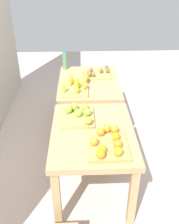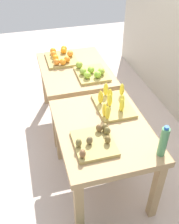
{
  "view_description": "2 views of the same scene",
  "coord_description": "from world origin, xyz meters",
  "px_view_note": "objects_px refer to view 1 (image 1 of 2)",
  "views": [
    {
      "loc": [
        -2.59,
        0.11,
        2.24
      ],
      "look_at": [
        0.09,
        0.01,
        0.57
      ],
      "focal_mm": 41.8,
      "sensor_mm": 36.0,
      "label": 1
    },
    {
      "loc": [
        2.17,
        -0.57,
        2.25
      ],
      "look_at": [
        0.02,
        0.02,
        0.52
      ],
      "focal_mm": 41.8,
      "sensor_mm": 36.0,
      "label": 2
    }
  ],
  "objects_px": {
    "banana_crate": "(76,86)",
    "water_bottle": "(65,61)",
    "orange_bin": "(108,143)",
    "apple_bin": "(79,115)",
    "display_table_right": "(89,89)",
    "display_table_left": "(93,140)",
    "kiwi_bin": "(98,74)",
    "watermelon_pile": "(100,94)"
  },
  "relations": [
    {
      "from": "display_table_left",
      "to": "kiwi_bin",
      "type": "bearing_deg",
      "value": -5.84
    },
    {
      "from": "orange_bin",
      "to": "kiwi_bin",
      "type": "distance_m",
      "value": 1.53
    },
    {
      "from": "kiwi_bin",
      "to": "banana_crate",
      "type": "bearing_deg",
      "value": 144.63
    },
    {
      "from": "display_table_right",
      "to": "orange_bin",
      "type": "relative_size",
      "value": 2.27
    },
    {
      "from": "banana_crate",
      "to": "watermelon_pile",
      "type": "distance_m",
      "value": 1.33
    },
    {
      "from": "watermelon_pile",
      "to": "display_table_right",
      "type": "bearing_deg",
      "value": 164.62
    },
    {
      "from": "water_bottle",
      "to": "apple_bin",
      "type": "bearing_deg",
      "value": -171.56
    },
    {
      "from": "apple_bin",
      "to": "water_bottle",
      "type": "relative_size",
      "value": 1.45
    },
    {
      "from": "display_table_right",
      "to": "apple_bin",
      "type": "height_order",
      "value": "apple_bin"
    },
    {
      "from": "orange_bin",
      "to": "apple_bin",
      "type": "relative_size",
      "value": 1.12
    },
    {
      "from": "kiwi_bin",
      "to": "water_bottle",
      "type": "xyz_separation_m",
      "value": [
        0.24,
        0.46,
        0.1
      ]
    },
    {
      "from": "kiwi_bin",
      "to": "water_bottle",
      "type": "distance_m",
      "value": 0.53
    },
    {
      "from": "display_table_right",
      "to": "kiwi_bin",
      "type": "xyz_separation_m",
      "value": [
        0.18,
        -0.13,
        0.14
      ]
    },
    {
      "from": "display_table_left",
      "to": "watermelon_pile",
      "type": "bearing_deg",
      "value": -6.64
    },
    {
      "from": "display_table_right",
      "to": "orange_bin",
      "type": "bearing_deg",
      "value": -174.94
    },
    {
      "from": "banana_crate",
      "to": "water_bottle",
      "type": "xyz_separation_m",
      "value": [
        0.66,
        0.16,
        0.08
      ]
    },
    {
      "from": "banana_crate",
      "to": "watermelon_pile",
      "type": "height_order",
      "value": "banana_crate"
    },
    {
      "from": "display_table_right",
      "to": "apple_bin",
      "type": "xyz_separation_m",
      "value": [
        -0.88,
        0.14,
        0.15
      ]
    },
    {
      "from": "banana_crate",
      "to": "water_bottle",
      "type": "height_order",
      "value": "water_bottle"
    },
    {
      "from": "apple_bin",
      "to": "kiwi_bin",
      "type": "xyz_separation_m",
      "value": [
        1.06,
        -0.27,
        -0.01
      ]
    },
    {
      "from": "banana_crate",
      "to": "orange_bin",
      "type": "bearing_deg",
      "value": -165.39
    },
    {
      "from": "display_table_left",
      "to": "banana_crate",
      "type": "xyz_separation_m",
      "value": [
        0.87,
        0.17,
        0.16
      ]
    },
    {
      "from": "display_table_right",
      "to": "watermelon_pile",
      "type": "xyz_separation_m",
      "value": [
        0.82,
        -0.23,
        -0.52
      ]
    },
    {
      "from": "display_table_right",
      "to": "apple_bin",
      "type": "relative_size",
      "value": 2.55
    },
    {
      "from": "banana_crate",
      "to": "kiwi_bin",
      "type": "relative_size",
      "value": 1.23
    },
    {
      "from": "apple_bin",
      "to": "water_bottle",
      "type": "xyz_separation_m",
      "value": [
        1.3,
        0.19,
        0.09
      ]
    },
    {
      "from": "water_bottle",
      "to": "watermelon_pile",
      "type": "height_order",
      "value": "water_bottle"
    },
    {
      "from": "apple_bin",
      "to": "water_bottle",
      "type": "bearing_deg",
      "value": 8.44
    },
    {
      "from": "display_table_left",
      "to": "banana_crate",
      "type": "height_order",
      "value": "banana_crate"
    },
    {
      "from": "banana_crate",
      "to": "kiwi_bin",
      "type": "xyz_separation_m",
      "value": [
        0.42,
        -0.3,
        -0.02
      ]
    },
    {
      "from": "display_table_right",
      "to": "orange_bin",
      "type": "distance_m",
      "value": 1.37
    },
    {
      "from": "display_table_left",
      "to": "display_table_right",
      "type": "distance_m",
      "value": 1.12
    },
    {
      "from": "orange_bin",
      "to": "banana_crate",
      "type": "bearing_deg",
      "value": 14.61
    },
    {
      "from": "display_table_left",
      "to": "apple_bin",
      "type": "xyz_separation_m",
      "value": [
        0.24,
        0.14,
        0.15
      ]
    },
    {
      "from": "kiwi_bin",
      "to": "display_table_left",
      "type": "bearing_deg",
      "value": 174.16
    },
    {
      "from": "display_table_left",
      "to": "banana_crate",
      "type": "relative_size",
      "value": 2.34
    },
    {
      "from": "display_table_right",
      "to": "banana_crate",
      "type": "relative_size",
      "value": 2.34
    },
    {
      "from": "apple_bin",
      "to": "display_table_right",
      "type": "bearing_deg",
      "value": -8.7
    },
    {
      "from": "apple_bin",
      "to": "watermelon_pile",
      "type": "height_order",
      "value": "apple_bin"
    },
    {
      "from": "apple_bin",
      "to": "kiwi_bin",
      "type": "distance_m",
      "value": 1.09
    },
    {
      "from": "water_bottle",
      "to": "display_table_left",
      "type": "bearing_deg",
      "value": -167.94
    },
    {
      "from": "display_table_left",
      "to": "apple_bin",
      "type": "height_order",
      "value": "apple_bin"
    }
  ]
}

